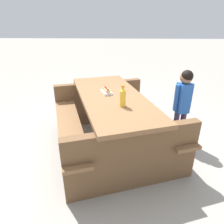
{
  "coord_description": "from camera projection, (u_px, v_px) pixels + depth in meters",
  "views": [
    {
      "loc": [
        -2.42,
        -0.09,
        1.66
      ],
      "look_at": [
        0.0,
        0.0,
        0.52
      ],
      "focal_mm": 33.07,
      "sensor_mm": 36.0,
      "label": 1
    }
  ],
  "objects": [
    {
      "name": "ground_plane",
      "position": [
        112.0,
        146.0,
        2.9
      ],
      "size": [
        30.0,
        30.0,
        0.0
      ],
      "primitive_type": "plane",
      "color": "gray",
      "rests_on": "ground"
    },
    {
      "name": "picnic_table",
      "position": [
        112.0,
        118.0,
        2.71
      ],
      "size": [
        2.15,
        1.89,
        0.75
      ],
      "color": "brown",
      "rests_on": "ground"
    },
    {
      "name": "hotdog_tray",
      "position": [
        106.0,
        91.0,
        2.65
      ],
      "size": [
        0.21,
        0.17,
        0.08
      ],
      "color": "white",
      "rests_on": "picnic_table"
    },
    {
      "name": "soda_bottle",
      "position": [
        123.0,
        97.0,
        2.24
      ],
      "size": [
        0.07,
        0.07,
        0.24
      ],
      "color": "yellow",
      "rests_on": "picnic_table"
    },
    {
      "name": "child_in_coat",
      "position": [
        183.0,
        98.0,
        2.71
      ],
      "size": [
        0.19,
        0.25,
        1.05
      ],
      "color": "#3F334C",
      "rests_on": "ground"
    }
  ]
}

